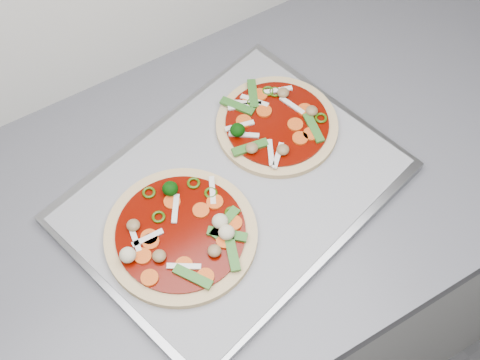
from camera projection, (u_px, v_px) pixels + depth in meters
base_cabinet at (251, 290)px, 1.45m from camera, size 3.60×0.60×0.86m
countertop at (255, 184)px, 1.07m from camera, size 3.60×0.60×0.04m
baking_tray at (234, 192)px, 1.03m from camera, size 0.56×0.47×0.02m
parchment at (234, 189)px, 1.02m from camera, size 0.54×0.45×0.00m
pizza_left at (182, 234)px, 0.97m from camera, size 0.31×0.31×0.04m
pizza_right at (276, 124)px, 1.07m from camera, size 0.27×0.27×0.03m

